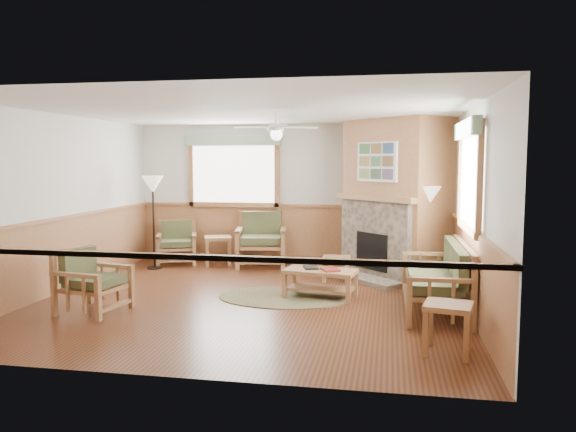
% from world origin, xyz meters
% --- Properties ---
extents(floor, '(6.00, 6.00, 0.01)m').
position_xyz_m(floor, '(0.00, 0.00, -0.01)').
color(floor, '#502916').
rests_on(floor, ground).
extents(ceiling, '(6.00, 6.00, 0.01)m').
position_xyz_m(ceiling, '(0.00, 0.00, 2.70)').
color(ceiling, white).
rests_on(ceiling, floor).
extents(wall_back, '(6.00, 0.02, 2.70)m').
position_xyz_m(wall_back, '(0.00, 3.00, 1.35)').
color(wall_back, silver).
rests_on(wall_back, floor).
extents(wall_front, '(6.00, 0.02, 2.70)m').
position_xyz_m(wall_front, '(0.00, -3.00, 1.35)').
color(wall_front, silver).
rests_on(wall_front, floor).
extents(wall_left, '(0.02, 6.00, 2.70)m').
position_xyz_m(wall_left, '(-3.00, 0.00, 1.35)').
color(wall_left, silver).
rests_on(wall_left, floor).
extents(wall_right, '(0.02, 6.00, 2.70)m').
position_xyz_m(wall_right, '(3.00, 0.00, 1.35)').
color(wall_right, silver).
rests_on(wall_right, floor).
extents(wainscot, '(6.00, 6.00, 1.10)m').
position_xyz_m(wainscot, '(0.00, 0.00, 0.55)').
color(wainscot, '#A36C42').
rests_on(wainscot, floor).
extents(fireplace, '(3.11, 3.11, 2.70)m').
position_xyz_m(fireplace, '(2.05, 2.05, 1.35)').
color(fireplace, '#A36C42').
rests_on(fireplace, floor).
extents(window_back, '(1.90, 0.16, 1.50)m').
position_xyz_m(window_back, '(-1.10, 2.96, 2.53)').
color(window_back, white).
rests_on(window_back, wall_back).
extents(window_right, '(0.16, 1.90, 1.50)m').
position_xyz_m(window_right, '(2.96, -0.20, 2.53)').
color(window_right, white).
rests_on(window_right, wall_right).
extents(ceiling_fan, '(1.59, 1.59, 0.36)m').
position_xyz_m(ceiling_fan, '(0.30, 0.30, 2.66)').
color(ceiling_fan, white).
rests_on(ceiling_fan, ceiling).
extents(sofa, '(1.97, 0.81, 0.90)m').
position_xyz_m(sofa, '(2.55, -0.11, 0.45)').
color(sofa, '#A0724A').
rests_on(sofa, floor).
extents(armchair_back_left, '(0.94, 0.94, 0.82)m').
position_xyz_m(armchair_back_left, '(-2.13, 2.49, 0.41)').
color(armchair_back_left, '#A0724A').
rests_on(armchair_back_left, floor).
extents(armchair_back_right, '(1.07, 1.07, 1.03)m').
position_xyz_m(armchair_back_right, '(-0.45, 2.55, 0.51)').
color(armchair_back_right, '#A0724A').
rests_on(armchair_back_right, floor).
extents(armchair_left, '(0.87, 0.87, 0.84)m').
position_xyz_m(armchair_left, '(-1.90, -1.04, 0.42)').
color(armchair_left, '#A0724A').
rests_on(armchair_left, floor).
extents(coffee_table, '(1.11, 0.68, 0.41)m').
position_xyz_m(coffee_table, '(0.95, 0.29, 0.21)').
color(coffee_table, '#A0724A').
rests_on(coffee_table, floor).
extents(end_table_chairs, '(0.62, 0.61, 0.55)m').
position_xyz_m(end_table_chairs, '(-1.29, 2.48, 0.28)').
color(end_table_chairs, '#A0724A').
rests_on(end_table_chairs, floor).
extents(end_table_sofa, '(0.56, 0.54, 0.53)m').
position_xyz_m(end_table_sofa, '(2.55, -1.88, 0.27)').
color(end_table_sofa, '#A0724A').
rests_on(end_table_sofa, floor).
extents(footstool, '(0.47, 0.47, 0.40)m').
position_xyz_m(footstool, '(1.08, 1.50, 0.20)').
color(footstool, '#A0724A').
rests_on(footstool, floor).
extents(braided_rug, '(2.43, 2.43, 0.01)m').
position_xyz_m(braided_rug, '(0.43, 0.15, 0.01)').
color(braided_rug, brown).
rests_on(braided_rug, floor).
extents(floor_lamp_left, '(0.48, 0.48, 1.73)m').
position_xyz_m(floor_lamp_left, '(-2.34, 1.92, 0.87)').
color(floor_lamp_left, black).
rests_on(floor_lamp_left, floor).
extents(floor_lamp_right, '(0.43, 0.43, 1.61)m').
position_xyz_m(floor_lamp_right, '(2.55, 1.32, 0.80)').
color(floor_lamp_right, black).
rests_on(floor_lamp_right, floor).
extents(book_red, '(0.33, 0.36, 0.03)m').
position_xyz_m(book_red, '(1.10, 0.24, 0.44)').
color(book_red, maroon).
rests_on(book_red, coffee_table).
extents(book_dark, '(0.27, 0.32, 0.03)m').
position_xyz_m(book_dark, '(0.80, 0.36, 0.44)').
color(book_dark, black).
rests_on(book_dark, coffee_table).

